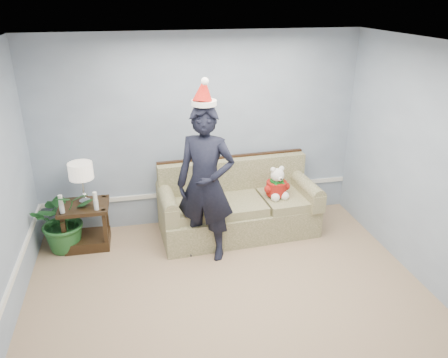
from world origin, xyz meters
TOP-DOWN VIEW (x-y plane):
  - room_shell at (0.00, 0.00)m, footprint 4.54×5.04m
  - wainscot_trim at (-1.18, 1.18)m, footprint 4.49×4.99m
  - sofa at (0.44, 2.05)m, footprint 2.18×1.02m
  - side_table at (-1.61, 2.07)m, footprint 0.64×0.54m
  - table_lamp at (-1.60, 2.15)m, footprint 0.31×0.31m
  - candle_pair at (-1.65, 1.90)m, footprint 0.47×0.06m
  - houseplant at (-1.87, 2.06)m, footprint 0.89×0.81m
  - man at (-0.10, 1.52)m, footprint 0.85×0.73m
  - santa_hat at (-0.10, 1.54)m, footprint 0.39×0.41m
  - teddy_bear at (0.96, 1.92)m, footprint 0.31×0.34m

SIDE VIEW (x-z plane):
  - side_table at x=-1.61m, z-range -0.07..0.54m
  - sofa at x=0.44m, z-range -0.15..0.86m
  - houseplant at x=-1.87m, z-range 0.00..0.87m
  - wainscot_trim at x=-1.18m, z-range 0.42..0.48m
  - teddy_bear at x=0.96m, z-range 0.46..0.92m
  - candle_pair at x=-1.65m, z-range 0.60..0.84m
  - man at x=-0.10m, z-range 0.00..1.98m
  - table_lamp at x=-1.60m, z-range 0.75..1.30m
  - room_shell at x=0.00m, z-range -0.02..2.72m
  - santa_hat at x=-0.10m, z-range 1.94..2.28m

